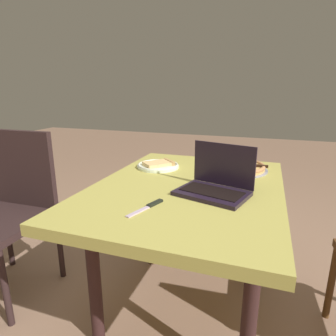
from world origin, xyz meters
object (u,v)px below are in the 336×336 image
object	(u,v)px
laptop	(216,183)
table_knife	(149,206)
dining_table	(188,201)
pizza_tray	(235,166)
chair_near	(11,203)
pizza_plate	(158,165)

from	to	relation	value
laptop	table_knife	world-z (taller)	laptop
laptop	table_knife	distance (m)	0.33
dining_table	pizza_tray	distance (m)	0.41
chair_near	dining_table	bearing A→B (deg)	-83.59
dining_table	chair_near	world-z (taller)	chair_near
dining_table	chair_near	distance (m)	1.04
table_knife	chair_near	distance (m)	1.00
laptop	pizza_tray	bearing A→B (deg)	-5.08
chair_near	pizza_plate	bearing A→B (deg)	-65.06
dining_table	pizza_plate	bearing A→B (deg)	45.13
table_knife	laptop	bearing A→B (deg)	-42.19
dining_table	pizza_tray	bearing A→B (deg)	-27.49
laptop	chair_near	xyz separation A→B (m)	(-0.05, 1.18, -0.24)
dining_table	pizza_plate	size ratio (longest dim) A/B	4.82
dining_table	laptop	bearing A→B (deg)	-115.67
pizza_plate	chair_near	xyz separation A→B (m)	(-0.36, 0.78, -0.20)
laptop	pizza_plate	bearing A→B (deg)	51.17
dining_table	table_knife	xyz separation A→B (m)	(-0.31, 0.08, 0.09)
pizza_tray	table_knife	size ratio (longest dim) A/B	1.90
laptop	pizza_plate	world-z (taller)	laptop
pizza_tray	table_knife	bearing A→B (deg)	158.81
pizza_plate	dining_table	bearing A→B (deg)	-134.87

